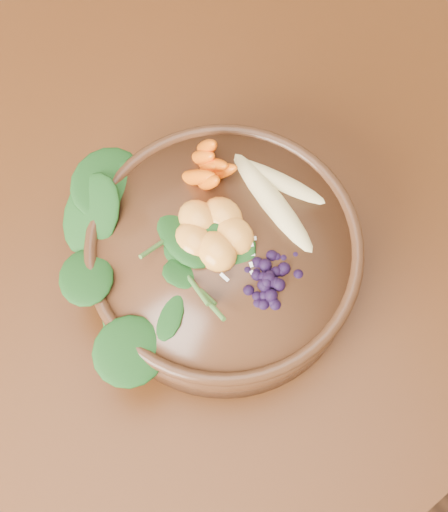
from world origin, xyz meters
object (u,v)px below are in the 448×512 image
(dining_table, at_px, (135,272))
(mandarin_cluster, at_px, (213,227))
(kale_heap, at_px, (151,229))
(blueberry_pile, at_px, (269,276))
(carrot_cluster, at_px, (205,149))
(banana_halves, at_px, (277,186))
(stoneware_bowl, at_px, (224,259))

(dining_table, relative_size, mandarin_cluster, 16.38)
(kale_heap, xyz_separation_m, mandarin_cluster, (0.06, -0.04, -0.01))
(kale_heap, bearing_deg, blueberry_pile, -61.00)
(dining_table, relative_size, kale_heap, 7.93)
(dining_table, distance_m, carrot_cluster, 0.25)
(carrot_cluster, bearing_deg, banana_halves, -66.94)
(carrot_cluster, bearing_deg, blueberry_pile, -109.55)
(carrot_cluster, bearing_deg, kale_heap, -169.49)
(dining_table, height_order, kale_heap, kale_heap)
(mandarin_cluster, xyz_separation_m, blueberry_pile, (0.01, -0.08, 0.00))
(banana_halves, bearing_deg, stoneware_bowl, -177.26)
(kale_heap, relative_size, blueberry_pile, 1.42)
(stoneware_bowl, height_order, blueberry_pile, blueberry_pile)
(dining_table, distance_m, kale_heap, 0.20)
(mandarin_cluster, bearing_deg, carrot_cluster, 57.39)
(stoneware_bowl, distance_m, mandarin_cluster, 0.06)
(carrot_cluster, xyz_separation_m, blueberry_pile, (-0.03, -0.15, -0.02))
(kale_heap, bearing_deg, dining_table, 113.36)
(kale_heap, height_order, blueberry_pile, kale_heap)
(carrot_cluster, distance_m, blueberry_pile, 0.16)
(stoneware_bowl, distance_m, banana_halves, 0.11)
(kale_heap, bearing_deg, banana_halves, -16.35)
(carrot_cluster, xyz_separation_m, banana_halves, (0.04, -0.07, -0.03))
(carrot_cluster, distance_m, banana_halves, 0.09)
(dining_table, bearing_deg, banana_halves, -27.59)
(carrot_cluster, distance_m, mandarin_cluster, 0.09)
(blueberry_pile, bearing_deg, kale_heap, 119.00)
(blueberry_pile, bearing_deg, mandarin_cluster, 97.93)
(kale_heap, bearing_deg, stoneware_bowl, -45.93)
(stoneware_bowl, xyz_separation_m, blueberry_pile, (0.01, -0.06, 0.06))
(carrot_cluster, relative_size, banana_halves, 0.48)
(kale_heap, height_order, mandarin_cluster, kale_heap)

